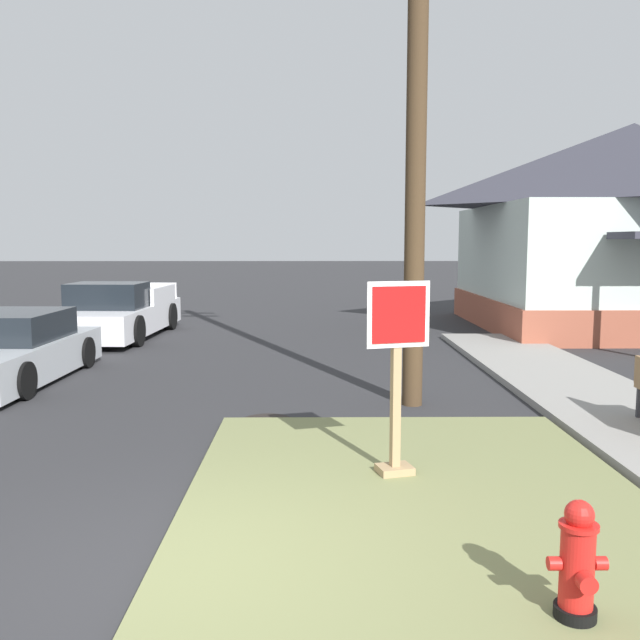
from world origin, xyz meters
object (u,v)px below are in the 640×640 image
Objects in this scene: utility_pole at (418,38)px; pickup_truck_white at (117,314)px; fire_hydrant at (577,564)px; parked_sedan_silver at (10,352)px; stop_sign at (396,384)px; manhole_cover at (267,420)px.

pickup_truck_white is at bearing 132.05° from utility_pole.
fire_hydrant is 15.16m from pickup_truck_white.
parked_sedan_silver is 5.57m from pickup_truck_white.
utility_pole is (7.00, -1.83, 4.92)m from parked_sedan_silver.
fire_hydrant is at bearing -73.09° from stop_sign.
manhole_cover is at bearing -29.85° from parked_sedan_silver.
fire_hydrant is 7.92m from utility_pole.
fire_hydrant reaches higher than manhole_cover.
parked_sedan_silver is 8.75m from utility_pole.
pickup_truck_white reaches higher than parked_sedan_silver.
utility_pole is (6.67, -7.40, 4.85)m from pickup_truck_white.
pickup_truck_white is at bearing 116.85° from fire_hydrant.
pickup_truck_white is at bearing 86.64° from parked_sedan_silver.
stop_sign is at bearing -101.22° from utility_pole.
utility_pole is at bearing -47.95° from pickup_truck_white.
parked_sedan_silver is (-6.33, 5.19, -0.51)m from stop_sign.
parked_sedan_silver is at bearing 132.02° from fire_hydrant.
fire_hydrant is at bearing -88.33° from utility_pole.
manhole_cover is at bearing -157.10° from utility_pole.
parked_sedan_silver is 0.43× the size of utility_pole.
pickup_truck_white is (0.33, 5.56, 0.07)m from parked_sedan_silver.
pickup_truck_white is (-6.85, 13.53, 0.16)m from fire_hydrant.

